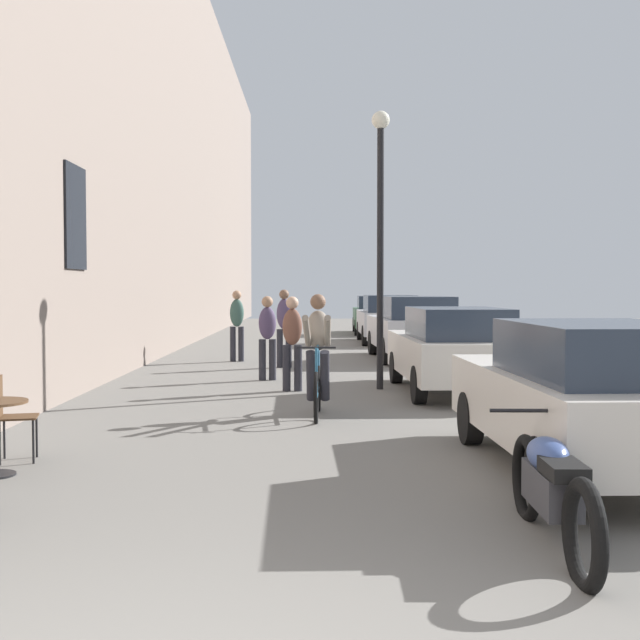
{
  "coord_description": "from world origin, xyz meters",
  "views": [
    {
      "loc": [
        0.7,
        -2.86,
        1.8
      ],
      "look_at": [
        0.84,
        13.02,
        1.16
      ],
      "focal_mm": 44.87,
      "sensor_mm": 36.0,
      "label": 1
    }
  ],
  "objects": [
    {
      "name": "pedestrian_near",
      "position": [
        0.34,
        11.0,
        0.93
      ],
      "size": [
        0.34,
        0.25,
        1.65
      ],
      "color": "#26262D",
      "rests_on": "ground_plane"
    },
    {
      "name": "parked_car_fourth",
      "position": [
        3.17,
        23.18,
        0.81
      ],
      "size": [
        1.87,
        4.41,
        1.57
      ],
      "color": "#B7B7BC",
      "rests_on": "ground_plane"
    },
    {
      "name": "parked_car_second",
      "position": [
        3.09,
        10.7,
        0.76
      ],
      "size": [
        1.83,
        4.17,
        1.47
      ],
      "color": "beige",
      "rests_on": "ground_plane"
    },
    {
      "name": "parked_car_fifth",
      "position": [
        3.19,
        28.41,
        0.77
      ],
      "size": [
        1.86,
        4.23,
        1.49
      ],
      "color": "#23512D",
      "rests_on": "ground_plane"
    },
    {
      "name": "pedestrian_furthest",
      "position": [
        -1.15,
        16.62,
        0.98
      ],
      "size": [
        0.38,
        0.29,
        1.74
      ],
      "color": "#26262D",
      "rests_on": "ground_plane"
    },
    {
      "name": "parked_motorcycle",
      "position": [
        2.36,
        2.61,
        0.4
      ],
      "size": [
        0.62,
        2.15,
        0.92
      ],
      "color": "black",
      "rests_on": "ground_plane"
    },
    {
      "name": "pedestrian_far",
      "position": [
        0.05,
        15.13,
        0.99
      ],
      "size": [
        0.35,
        0.26,
        1.76
      ],
      "color": "#26262D",
      "rests_on": "ground_plane"
    },
    {
      "name": "building_facade_left",
      "position": [
        -3.45,
        14.0,
        6.36
      ],
      "size": [
        0.54,
        68.0,
        12.73
      ],
      "color": "gray",
      "rests_on": "ground_plane"
    },
    {
      "name": "cafe_chair_mid_toward_street",
      "position": [
        -2.43,
        5.37,
        0.52
      ],
      "size": [
        0.46,
        0.46,
        0.89
      ],
      "color": "black",
      "rests_on": "ground_plane"
    },
    {
      "name": "parked_car_nearest",
      "position": [
        3.33,
        4.78,
        0.77
      ],
      "size": [
        1.84,
        4.19,
        1.48
      ],
      "color": "beige",
      "rests_on": "ground_plane"
    },
    {
      "name": "street_lamp",
      "position": [
        1.89,
        11.25,
        3.11
      ],
      "size": [
        0.32,
        0.32,
        4.9
      ],
      "color": "black",
      "rests_on": "ground_plane"
    },
    {
      "name": "cyclist_on_bicycle",
      "position": [
        0.77,
        8.37,
        0.81
      ],
      "size": [
        0.52,
        1.76,
        1.74
      ],
      "color": "black",
      "rests_on": "ground_plane"
    },
    {
      "name": "parked_car_third",
      "position": [
        3.22,
        17.08,
        0.82
      ],
      "size": [
        2.02,
        4.54,
        1.59
      ],
      "color": "#B7B7BC",
      "rests_on": "ground_plane"
    },
    {
      "name": "pedestrian_mid",
      "position": [
        -0.18,
        12.65,
        0.92
      ],
      "size": [
        0.38,
        0.3,
        1.64
      ],
      "color": "#26262D",
      "rests_on": "ground_plane"
    }
  ]
}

